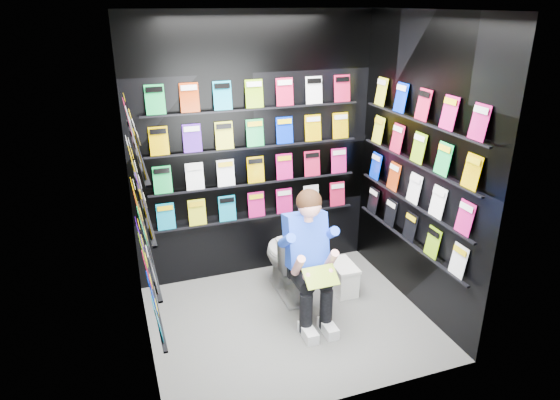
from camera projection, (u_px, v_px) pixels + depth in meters
name	position (u px, v px, depth m)	size (l,w,h in m)	color
floor	(289.00, 321.00, 4.45)	(2.40, 2.40, 0.00)	#60605E
ceiling	(292.00, 10.00, 3.49)	(2.40, 2.40, 0.00)	white
wall_back	(254.00, 151.00, 4.84)	(2.40, 0.04, 2.60)	black
wall_front	(347.00, 236.00, 3.09)	(2.40, 0.04, 2.60)	black
wall_left	(135.00, 203.00, 3.60)	(0.04, 2.00, 2.60)	black
wall_right	(419.00, 169.00, 4.34)	(0.04, 2.00, 2.60)	black
comics_back	(255.00, 152.00, 4.82)	(2.10, 0.06, 1.37)	#BE173F
comics_left	(139.00, 202.00, 3.60)	(0.06, 1.70, 1.37)	#BE173F
comics_right	(417.00, 169.00, 4.33)	(0.06, 1.70, 1.37)	#BE173F
toilet	(289.00, 259.00, 4.76)	(0.42, 0.75, 0.73)	white
longbox	(343.00, 278.00, 4.88)	(0.19, 0.35, 0.27)	white
longbox_lid	(343.00, 265.00, 4.82)	(0.21, 0.37, 0.03)	white
reader	(305.00, 240.00, 4.29)	(0.48, 0.71, 1.30)	blue
held_comic	(321.00, 277.00, 4.04)	(0.28, 0.01, 0.19)	green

